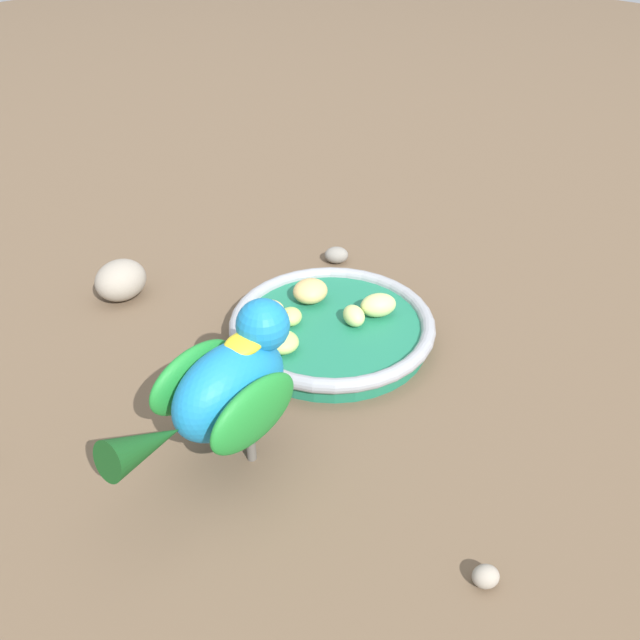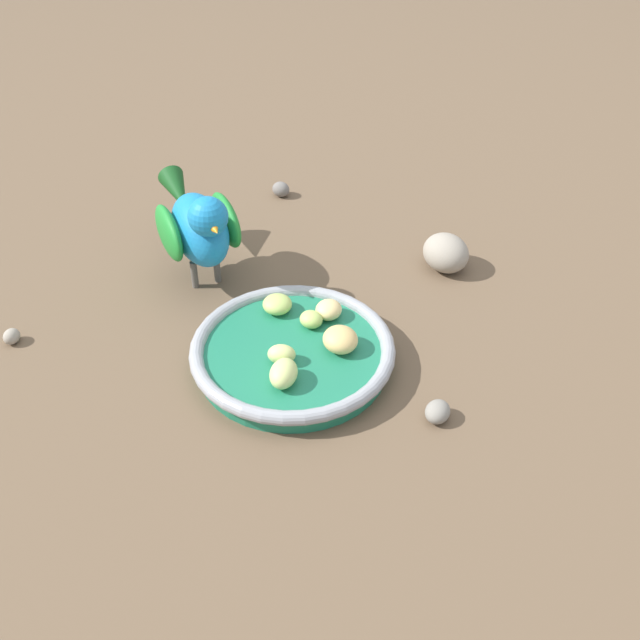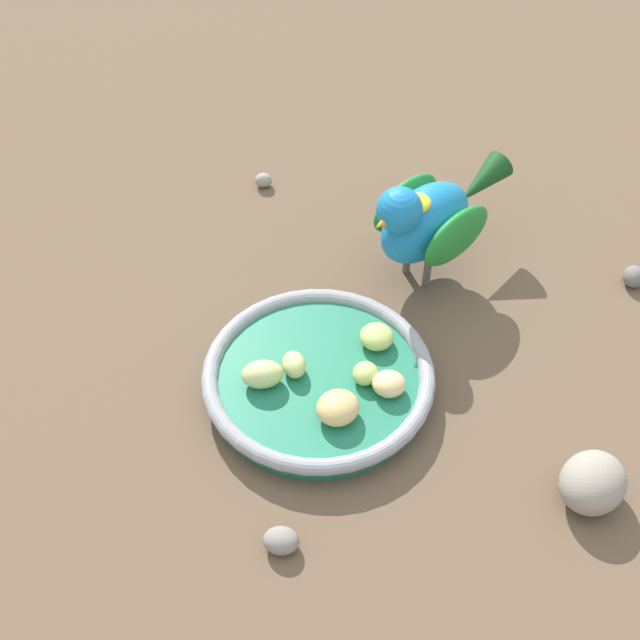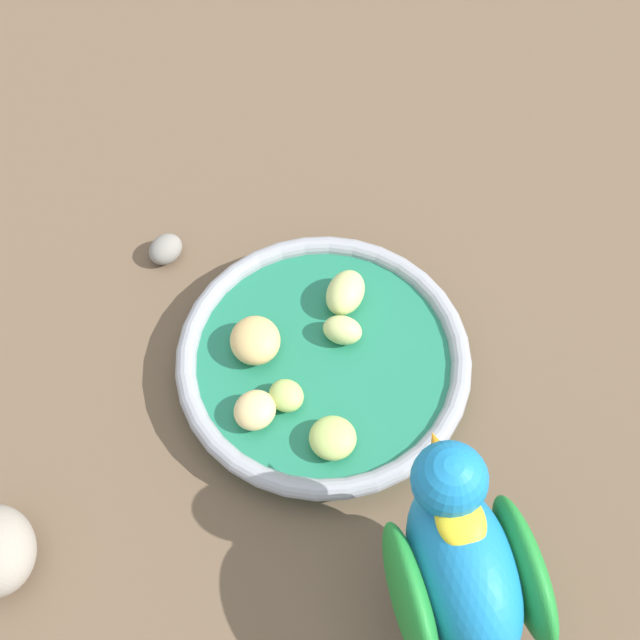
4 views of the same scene
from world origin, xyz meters
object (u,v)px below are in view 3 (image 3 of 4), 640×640
object	(u,v)px
apple_piece_1	(262,374)
pebble_0	(634,276)
pebble_1	(263,180)
apple_piece_3	(389,384)
apple_piece_5	(338,408)
pebble_2	(281,541)
feeding_bowl	(318,378)
apple_piece_0	(365,373)
apple_piece_4	(377,337)
parrot	(428,217)
apple_piece_2	(294,365)
rock_large	(593,483)

from	to	relation	value
apple_piece_1	pebble_0	size ratio (longest dim) A/B	1.53
apple_piece_1	pebble_1	bearing A→B (deg)	-35.26
apple_piece_3	apple_piece_5	world-z (taller)	apple_piece_5
apple_piece_1	pebble_2	xyz separation A→B (m)	(-0.13, 0.08, -0.02)
feeding_bowl	apple_piece_0	world-z (taller)	apple_piece_0
apple_piece_4	parrot	bearing A→B (deg)	-62.88
apple_piece_2	parrot	xyz separation A→B (m)	(0.04, -0.20, 0.05)
apple_piece_1	apple_piece_2	world-z (taller)	apple_piece_1
rock_large	pebble_1	xyz separation A→B (m)	(0.51, -0.03, -0.01)
apple_piece_3	pebble_0	xyz separation A→B (m)	(-0.04, -0.31, -0.02)
apple_piece_0	pebble_2	bearing A→B (deg)	117.13
pebble_2	pebble_1	bearing A→B (deg)	-33.57
apple_piece_5	apple_piece_0	bearing A→B (deg)	-69.98
apple_piece_0	pebble_0	xyz separation A→B (m)	(-0.06, -0.31, -0.02)
apple_piece_3	apple_piece_4	distance (m)	0.06
pebble_2	apple_piece_5	bearing A→B (deg)	-60.10
apple_piece_0	apple_piece_4	world-z (taller)	apple_piece_4
apple_piece_0	apple_piece_3	size ratio (longest dim) A/B	0.84
apple_piece_1	apple_piece_5	world-z (taller)	same
feeding_bowl	apple_piece_5	distance (m)	0.05
apple_piece_0	pebble_0	distance (m)	0.32
apple_piece_4	apple_piece_2	bearing A→B (deg)	76.26
apple_piece_5	parrot	bearing A→B (deg)	-62.51
apple_piece_2	apple_piece_0	bearing A→B (deg)	-135.98
apple_piece_0	pebble_1	distance (m)	0.33
apple_piece_0	rock_large	bearing A→B (deg)	-158.69
apple_piece_0	parrot	size ratio (longest dim) A/B	0.13
pebble_1	apple_piece_0	bearing A→B (deg)	161.30
pebble_2	apple_piece_2	bearing A→B (deg)	-40.50
rock_large	pebble_0	xyz separation A→B (m)	(0.14, -0.24, -0.01)
apple_piece_2	apple_piece_3	world-z (taller)	same
apple_piece_5	rock_large	bearing A→B (deg)	-146.06
apple_piece_3	rock_large	xyz separation A→B (m)	(-0.18, -0.07, -0.01)
apple_piece_4	rock_large	size ratio (longest dim) A/B	0.53
apple_piece_5	pebble_1	world-z (taller)	apple_piece_5
apple_piece_2	apple_piece_5	bearing A→B (deg)	-179.85
rock_large	pebble_0	bearing A→B (deg)	-59.62
apple_piece_2	parrot	world-z (taller)	parrot
apple_piece_3	parrot	xyz separation A→B (m)	(0.11, -0.14, 0.05)
apple_piece_1	apple_piece_2	bearing A→B (deg)	-103.21
pebble_1	apple_piece_5	bearing A→B (deg)	155.28
pebble_0	apple_piece_3	bearing A→B (deg)	82.91
apple_piece_2	rock_large	bearing A→B (deg)	-153.43
apple_piece_5	pebble_1	distance (m)	0.36
apple_piece_5	pebble_2	size ratio (longest dim) A/B	1.34
pebble_0	pebble_1	world-z (taller)	pebble_0
apple_piece_4	feeding_bowl	bearing A→B (deg)	86.74
apple_piece_3	apple_piece_2	bearing A→B (deg)	37.58
parrot	apple_piece_0	bearing A→B (deg)	24.34
apple_piece_3	pebble_1	size ratio (longest dim) A/B	1.54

